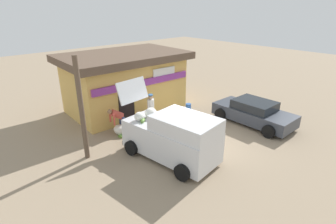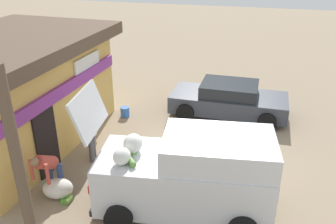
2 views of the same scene
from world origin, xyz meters
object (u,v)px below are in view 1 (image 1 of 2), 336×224
Objects in this scene: paint_bucket at (188,107)px; customer_bending at (118,117)px; storefront_bar at (125,81)px; delivery_van at (173,136)px; unloaded_banana_pile at (121,130)px; parked_sedan at (254,113)px; vendor_standing at (151,107)px.

customer_bending is at bearing 178.17° from paint_bucket.
delivery_van is at bearing -106.33° from storefront_bar.
customer_bending is at bearing -131.01° from storefront_bar.
paint_bucket is at bearing 0.90° from unloaded_banana_pile.
paint_bucket is (2.70, -2.63, -1.56)m from storefront_bar.
vendor_standing is (-4.13, 3.57, 0.35)m from parked_sedan.
parked_sedan is 3.88m from paint_bucket.
paint_bucket is (4.85, -0.15, -0.65)m from customer_bending.
customer_bending is at bearing 147.40° from parked_sedan.
storefront_bar is 1.69× the size of parked_sedan.
vendor_standing is at bearing -177.71° from paint_bucket.
delivery_van reaches higher than parked_sedan.
storefront_bar is 4.08m from paint_bucket.
parked_sedan reaches higher than unloaded_banana_pile.
storefront_bar reaches higher than parked_sedan.
paint_bucket is (4.46, 3.36, -0.82)m from delivery_van.
delivery_van is (-1.75, -5.99, -0.74)m from storefront_bar.
customer_bending is at bearing 96.45° from delivery_van.
delivery_van is 12.37× the size of paint_bucket.
paint_bucket is (2.98, 0.12, -0.77)m from vendor_standing.
customer_bending is (-2.15, -2.47, -0.91)m from storefront_bar.
paint_bucket is (-1.15, 3.69, -0.42)m from parked_sedan.
delivery_van is 5.64m from paint_bucket.
delivery_van is 3.54m from customer_bending.
customer_bending is (-1.87, 0.27, -0.11)m from vendor_standing.
customer_bending is (-6.01, 3.84, 0.24)m from parked_sedan.
paint_bucket is at bearing -44.20° from storefront_bar.
storefront_bar is 4.32× the size of vendor_standing.
storefront_bar is 6.28m from delivery_van.
delivery_van reaches higher than customer_bending.
paint_bucket is at bearing 107.35° from parked_sedan.
storefront_bar is at bearing 73.67° from delivery_van.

